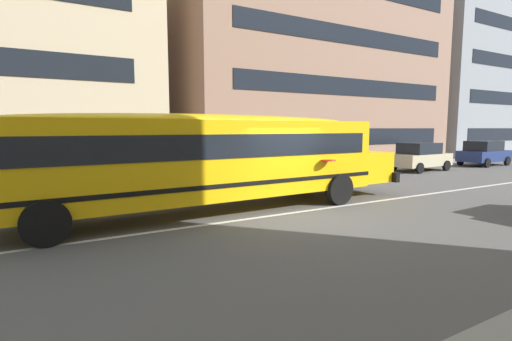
# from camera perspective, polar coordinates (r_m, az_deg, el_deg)

# --- Properties ---
(ground_plane) EXTENTS (400.00, 400.00, 0.00)m
(ground_plane) POSITION_cam_1_polar(r_m,az_deg,el_deg) (11.17, 5.06, -6.48)
(ground_plane) COLOR #54514F
(sidewalk_far) EXTENTS (120.00, 3.00, 0.01)m
(sidewalk_far) POSITION_cam_1_polar(r_m,az_deg,el_deg) (18.08, -9.49, -1.54)
(sidewalk_far) COLOR gray
(sidewalk_far) RESTS_ON ground_plane
(lane_centreline) EXTENTS (110.00, 0.16, 0.01)m
(lane_centreline) POSITION_cam_1_polar(r_m,az_deg,el_deg) (11.17, 5.06, -6.46)
(lane_centreline) COLOR silver
(lane_centreline) RESTS_ON ground_plane
(school_bus) EXTENTS (13.01, 3.09, 2.89)m
(school_bus) POSITION_cam_1_polar(r_m,az_deg,el_deg) (11.24, -6.65, 2.46)
(school_bus) COLOR yellow
(school_bus) RESTS_ON ground_plane
(parked_car_dark_blue_beside_sign) EXTENTS (3.96, 2.00, 1.64)m
(parked_car_dark_blue_beside_sign) POSITION_cam_1_polar(r_m,az_deg,el_deg) (29.35, 31.26, 2.30)
(parked_car_dark_blue_beside_sign) COLOR navy
(parked_car_dark_blue_beside_sign) RESTS_ON ground_plane
(parked_car_beige_past_driveway) EXTENTS (3.97, 2.02, 1.64)m
(parked_car_beige_past_driveway) POSITION_cam_1_polar(r_m,az_deg,el_deg) (23.98, 23.57, 1.98)
(parked_car_beige_past_driveway) COLOR #C1B28E
(parked_car_beige_past_driveway) RESTS_ON ground_plane
(apartment_block_far_centre) EXTENTS (20.50, 9.67, 13.30)m
(apartment_block_far_centre) POSITION_cam_1_polar(r_m,az_deg,el_deg) (29.44, 7.68, 14.52)
(apartment_block_far_centre) COLOR #93705B
(apartment_block_far_centre) RESTS_ON ground_plane
(apartment_block_far_right) EXTENTS (18.43, 9.39, 19.70)m
(apartment_block_far_right) POSITION_cam_1_polar(r_m,az_deg,el_deg) (45.54, 29.86, 14.92)
(apartment_block_far_right) COLOR gray
(apartment_block_far_right) RESTS_ON ground_plane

